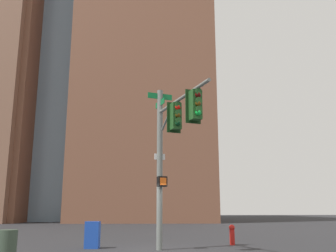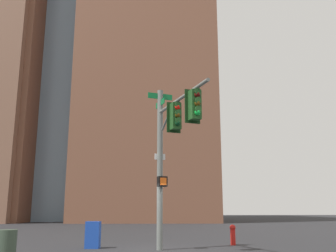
{
  "view_description": "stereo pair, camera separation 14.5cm",
  "coord_description": "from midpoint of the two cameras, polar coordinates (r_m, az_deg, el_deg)",
  "views": [
    {
      "loc": [
        -15.13,
        0.25,
        1.5
      ],
      "look_at": [
        -0.84,
        -0.53,
        4.68
      ],
      "focal_mm": 40.44,
      "sensor_mm": 36.0,
      "label": 1
    },
    {
      "loc": [
        -15.13,
        0.1,
        1.5
      ],
      "look_at": [
        -0.84,
        -0.53,
        4.68
      ],
      "focal_mm": 40.44,
      "sensor_mm": 36.0,
      "label": 2
    }
  ],
  "objects": [
    {
      "name": "newspaper_box",
      "position": [
        16.07,
        -10.98,
        -15.8
      ],
      "size": [
        0.48,
        0.59,
        1.05
      ],
      "primitive_type": "cube",
      "rotation": [
        0.0,
        0.0,
        -0.08
      ],
      "color": "#193FA5",
      "rests_on": "ground_plane"
    },
    {
      "name": "building_glass_tower",
      "position": [
        75.08,
        -18.46,
        13.68
      ],
      "size": [
        30.34,
        30.85,
        67.68
      ],
      "primitive_type": "cube",
      "color": "#7A99B2",
      "rests_on": "ground_plane"
    },
    {
      "name": "building_brick_midblock",
      "position": [
        59.37,
        -3.05,
        8.7
      ],
      "size": [
        23.87,
        17.8,
        45.95
      ],
      "primitive_type": "cube",
      "color": "brown",
      "rests_on": "ground_plane"
    },
    {
      "name": "ground_plane",
      "position": [
        15.21,
        -1.98,
        -18.2
      ],
      "size": [
        200.0,
        200.0,
        0.0
      ],
      "primitive_type": "plane",
      "color": "#262628"
    },
    {
      "name": "signal_pole_assembly",
      "position": [
        14.23,
        0.79,
        -1.93
      ],
      "size": [
        4.61,
        1.96,
        6.39
      ],
      "rotation": [
        0.0,
        0.0,
        3.47
      ],
      "color": "slate",
      "rests_on": "ground_plane"
    },
    {
      "name": "fire_hydrant",
      "position": [
        17.49,
        9.99,
        -15.73
      ],
      "size": [
        0.34,
        0.26,
        0.87
      ],
      "color": "red",
      "rests_on": "ground_plane"
    },
    {
      "name": "litter_bin",
      "position": [
        12.12,
        -22.92,
        -16.46
      ],
      "size": [
        0.56,
        0.56,
        0.95
      ],
      "primitive_type": "cylinder",
      "color": "#384738",
      "rests_on": "ground_plane"
    }
  ]
}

